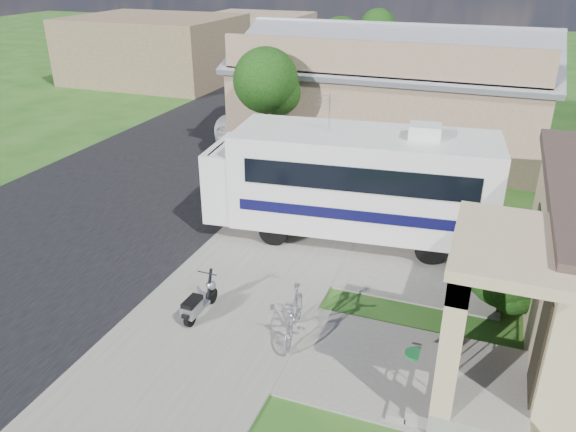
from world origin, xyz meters
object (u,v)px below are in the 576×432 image
(motorhome, at_px, (352,180))
(shrub, at_px, (510,265))
(scooter, at_px, (198,303))
(garden_hose, at_px, (414,358))
(pickup_truck, at_px, (258,115))
(bicycle, at_px, (294,316))
(van, at_px, (295,86))

(motorhome, xyz_separation_m, shrub, (4.31, -2.55, -0.51))
(shrub, distance_m, scooter, 7.04)
(shrub, height_order, scooter, shrub)
(garden_hose, bearing_deg, motorhome, 118.11)
(scooter, height_order, pickup_truck, pickup_truck)
(bicycle, height_order, pickup_truck, pickup_truck)
(van, bearing_deg, scooter, -86.75)
(bicycle, relative_size, pickup_truck, 0.32)
(motorhome, relative_size, scooter, 5.94)
(shrub, distance_m, garden_hose, 3.19)
(garden_hose, bearing_deg, bicycle, -177.39)
(shrub, xyz_separation_m, pickup_truck, (-11.06, 11.37, -0.45))
(bicycle, bearing_deg, pickup_truck, 107.43)
(pickup_truck, xyz_separation_m, garden_hose, (9.44, -13.86, -0.71))
(garden_hose, bearing_deg, pickup_truck, 124.26)
(motorhome, distance_m, van, 17.07)
(scooter, bearing_deg, shrub, 24.30)
(motorhome, distance_m, garden_hose, 5.95)
(motorhome, height_order, bicycle, motorhome)
(scooter, bearing_deg, van, 105.73)
(shrub, distance_m, bicycle, 4.99)
(scooter, relative_size, pickup_truck, 0.24)
(shrub, distance_m, pickup_truck, 15.87)
(motorhome, xyz_separation_m, bicycle, (0.12, -5.15, -1.21))
(shrub, xyz_separation_m, garden_hose, (-1.62, -2.49, -1.16))
(pickup_truck, xyz_separation_m, van, (-0.56, 6.57, 0.01))
(bicycle, distance_m, pickup_truck, 15.58)
(pickup_truck, bearing_deg, garden_hose, 114.09)
(scooter, distance_m, bicycle, 2.26)
(bicycle, relative_size, van, 0.33)
(scooter, distance_m, pickup_truck, 14.80)
(pickup_truck, height_order, van, van)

